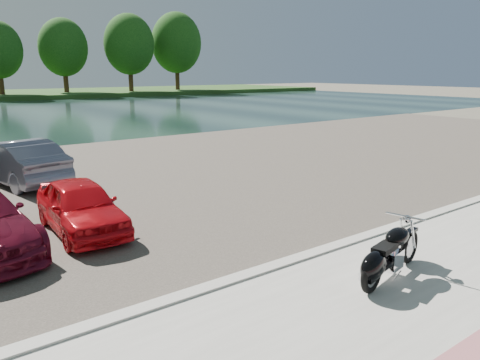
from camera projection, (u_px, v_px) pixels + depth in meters
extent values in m
plane|color=#595447|center=(410.00, 288.00, 8.31)|extent=(200.00, 200.00, 0.00)
cube|color=#A3A099|center=(466.00, 307.00, 7.52)|extent=(60.00, 6.00, 0.10)
cube|color=#A3A099|center=(327.00, 251.00, 9.85)|extent=(60.00, 0.30, 0.14)
cube|color=#3F3933|center=(140.00, 177.00, 16.84)|extent=(60.00, 18.00, 0.04)
cylinder|color=#3C2616|center=(0.00, 77.00, 62.40)|extent=(0.70, 0.70, 4.50)
cylinder|color=#3C2616|center=(65.00, 75.00, 68.73)|extent=(0.70, 0.70, 4.95)
ellipsoid|color=#10380F|center=(63.00, 47.00, 67.82)|extent=(6.93, 6.93, 8.32)
cylinder|color=#3C2616|center=(131.00, 73.00, 71.79)|extent=(0.70, 0.70, 5.40)
ellipsoid|color=#10380F|center=(129.00, 44.00, 70.80)|extent=(7.56, 7.56, 9.07)
cylinder|color=#3C2616|center=(177.00, 72.00, 78.12)|extent=(0.70, 0.70, 5.85)
ellipsoid|color=#10380F|center=(176.00, 43.00, 77.05)|extent=(8.19, 8.19, 9.83)
torus|color=black|center=(409.00, 246.00, 9.07)|extent=(0.69, 0.26, 0.68)
torus|color=black|center=(372.00, 274.00, 7.85)|extent=(0.69, 0.26, 0.68)
cylinder|color=#B2B2B7|center=(409.00, 246.00, 9.07)|extent=(0.46, 0.16, 0.46)
cylinder|color=#B2B2B7|center=(372.00, 274.00, 7.85)|extent=(0.46, 0.16, 0.46)
cylinder|color=silver|center=(413.00, 235.00, 8.84)|extent=(0.33, 0.12, 0.63)
cylinder|color=silver|center=(402.00, 232.00, 8.96)|extent=(0.33, 0.12, 0.63)
cylinder|color=silver|center=(405.00, 216.00, 8.67)|extent=(0.20, 0.74, 0.04)
sphere|color=silver|center=(407.00, 219.00, 8.76)|extent=(0.19, 0.19, 0.16)
sphere|color=silver|center=(409.00, 218.00, 8.81)|extent=(0.13, 0.13, 0.11)
cube|color=black|center=(410.00, 231.00, 9.00)|extent=(0.47, 0.23, 0.06)
cube|color=black|center=(391.00, 262.00, 8.48)|extent=(1.19, 0.35, 0.08)
cube|color=silver|center=(391.00, 259.00, 8.42)|extent=(0.51, 0.41, 0.34)
cylinder|color=silver|center=(394.00, 247.00, 8.45)|extent=(0.28, 0.23, 0.27)
cylinder|color=silver|center=(389.00, 251.00, 8.30)|extent=(0.28, 0.23, 0.27)
ellipsoid|color=black|center=(397.00, 237.00, 8.51)|extent=(0.74, 0.50, 0.32)
cube|color=black|center=(385.00, 248.00, 8.13)|extent=(0.60, 0.39, 0.10)
ellipsoid|color=black|center=(373.00, 266.00, 7.86)|extent=(0.78, 0.48, 0.50)
cube|color=black|center=(372.00, 271.00, 7.84)|extent=(0.43, 0.26, 0.30)
cylinder|color=silver|center=(375.00, 269.00, 8.33)|extent=(1.09, 0.32, 0.09)
cylinder|color=silver|center=(375.00, 265.00, 8.31)|extent=(1.09, 0.32, 0.09)
cylinder|color=#B2B2B7|center=(397.00, 275.00, 8.28)|extent=(0.05, 0.14, 0.22)
imported|color=red|center=(81.00, 206.00, 11.00)|extent=(1.60, 3.68, 1.23)
imported|color=slate|center=(19.00, 162.00, 15.63)|extent=(2.39, 4.75, 1.49)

